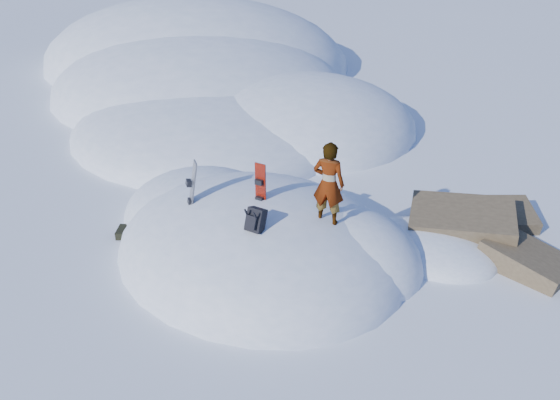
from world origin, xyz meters
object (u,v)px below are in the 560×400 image
Objects in this scene: backpack at (255,220)px; person at (329,184)px; snowboard_red at (260,192)px; snowboard_dark at (191,194)px.

person is at bearing 48.59° from backpack.
backpack is at bearing 40.16° from person.
snowboard_red is at bearing 116.67° from backpack.
snowboard_red is 2.41× the size of backpack.
backpack is 0.32× the size of person.
snowboard_red reaches higher than backpack.
snowboard_dark is 0.85× the size of person.
snowboard_red is 1.63m from person.
backpack is at bearing -63.58° from snowboard_red.
snowboard_red is 0.76× the size of person.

